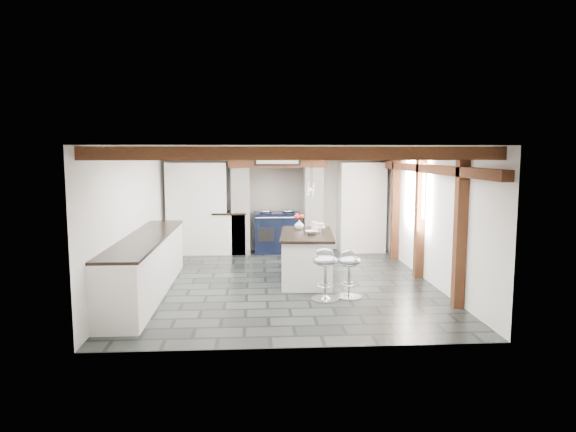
{
  "coord_description": "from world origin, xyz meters",
  "views": [
    {
      "loc": [
        -0.47,
        -8.61,
        2.22
      ],
      "look_at": [
        0.1,
        0.4,
        1.1
      ],
      "focal_mm": 32.0,
      "sensor_mm": 36.0,
      "label": 1
    }
  ],
  "objects": [
    {
      "name": "range_cooker",
      "position": [
        0.0,
        2.68,
        0.47
      ],
      "size": [
        1.0,
        0.63,
        0.99
      ],
      "color": "black",
      "rests_on": "ground"
    },
    {
      "name": "ground",
      "position": [
        0.0,
        0.0,
        0.0
      ],
      "size": [
        6.0,
        6.0,
        0.0
      ],
      "primitive_type": "plane",
      "color": "black",
      "rests_on": "ground"
    },
    {
      "name": "bar_stool_far",
      "position": [
        0.57,
        -1.11,
        0.49
      ],
      "size": [
        0.46,
        0.46,
        0.78
      ],
      "rotation": [
        0.0,
        0.0,
        -0.23
      ],
      "color": "silver",
      "rests_on": "ground"
    },
    {
      "name": "kitchen_island",
      "position": [
        0.41,
        0.11,
        0.43
      ],
      "size": [
        1.03,
        1.77,
        1.12
      ],
      "rotation": [
        0.0,
        0.0,
        -0.09
      ],
      "color": "white",
      "rests_on": "ground"
    },
    {
      "name": "bar_stool_near",
      "position": [
        0.94,
        -1.0,
        0.46
      ],
      "size": [
        0.47,
        0.47,
        0.74
      ],
      "rotation": [
        0.0,
        0.0,
        0.39
      ],
      "color": "silver",
      "rests_on": "ground"
    },
    {
      "name": "room_shell",
      "position": [
        -0.61,
        1.42,
        1.07
      ],
      "size": [
        6.0,
        6.03,
        6.0
      ],
      "color": "white",
      "rests_on": "ground"
    }
  ]
}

